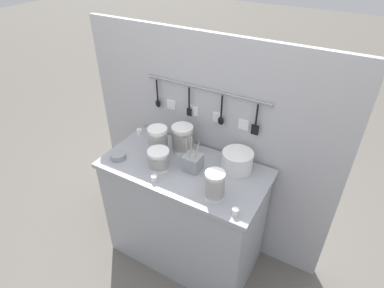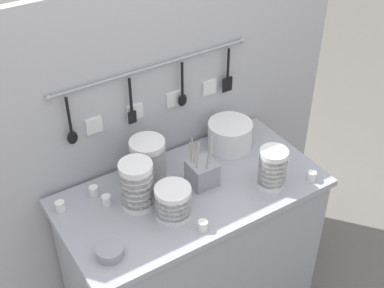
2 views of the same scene
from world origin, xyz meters
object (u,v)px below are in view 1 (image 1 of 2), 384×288
Objects in this scene: steel_mixing_bowl at (118,156)px; cup_front_left at (152,142)px; plate_stack at (237,161)px; cup_edge_far at (156,136)px; cup_back_left at (235,212)px; cup_back_right at (154,179)px; bowl_stack_short_front at (215,185)px; bowl_stack_back_corner at (183,138)px; bowl_stack_nested_right at (158,141)px; cutlery_caddy at (193,162)px; bowl_stack_tall_left at (159,159)px; cup_front_right at (139,132)px.

cup_front_left is (0.11, 0.26, 0.00)m from steel_mixing_bowl.
plate_stack is 0.67m from cup_edge_far.
cup_back_left is 0.87m from cup_front_left.
cup_back_left is at bearing -0.46° from cup_back_right.
bowl_stack_short_front reaches higher than plate_stack.
bowl_stack_short_front is at bearing -27.39° from cup_edge_far.
bowl_stack_back_corner is 0.17m from bowl_stack_nested_right.
bowl_stack_nested_right is 0.15m from cup_front_left.
cutlery_caddy is at bearing -13.93° from cup_front_left.
bowl_stack_back_corner is at bearing 13.81° from cup_front_left.
bowl_stack_tall_left is 0.31m from steel_mixing_bowl.
bowl_stack_tall_left reaches higher than cup_front_right.
bowl_stack_short_front is 0.19m from cup_back_left.
cup_back_left is at bearing -29.96° from cutlery_caddy.
plate_stack is (0.54, 0.12, -0.04)m from bowl_stack_nested_right.
cup_front_left is (0.02, -0.08, 0.00)m from cup_edge_far.
bowl_stack_short_front is at bearing -22.38° from cup_front_left.
bowl_stack_tall_left is at bearing 112.06° from cup_back_right.
bowl_stack_nested_right is 4.90× the size of cup_front_right.
cup_back_left is (0.17, -0.07, -0.07)m from bowl_stack_short_front.
bowl_stack_short_front is at bearing -91.79° from plate_stack.
bowl_stack_back_corner is at bearing 146.12° from cup_back_left.
plate_stack is 0.29m from cutlery_caddy.
bowl_stack_nested_right is at bearing 174.66° from cutlery_caddy.
cup_edge_far is at bearing 174.67° from bowl_stack_back_corner.
cup_back_right is at bearing -136.38° from plate_stack.
cutlery_caddy is 0.28m from cup_back_right.
cup_edge_far is at bearing 4.78° from cup_front_right.
bowl_stack_nested_right is 0.29m from steel_mixing_bowl.
cup_front_left is at bearing 134.96° from bowl_stack_tall_left.
cup_back_left is 1.00× the size of cup_back_right.
bowl_stack_nested_right reaches higher than cup_front_right.
cup_front_left is at bearing 157.62° from bowl_stack_short_front.
cup_back_right is (-0.55, 0.00, 0.00)m from cup_back_left.
cutlery_caddy is (0.50, 0.16, 0.04)m from steel_mixing_bowl.
cutlery_caddy is 6.01× the size of cup_front_right.
cutlery_caddy is at bearing 150.04° from cup_back_left.
bowl_stack_back_corner reaches higher than plate_stack.
cutlery_caddy is at bearing -5.34° from bowl_stack_nested_right.
cutlery_caddy is at bearing -41.86° from bowl_stack_back_corner.
cup_back_left reaches higher than steel_mixing_bowl.
cup_front_left is at bearing 146.22° from bowl_stack_nested_right.
steel_mixing_bowl is 0.33m from cup_front_right.
cup_front_left is at bearing 166.07° from cutlery_caddy.
cup_front_left is (-0.20, 0.20, -0.05)m from bowl_stack_tall_left.
steel_mixing_bowl is at bearing -157.95° from plate_stack.
bowl_stack_short_front is 0.69m from cup_front_left.
cup_edge_far is at bearing 104.53° from cup_front_left.
cup_edge_far is 0.15m from cup_front_right.
bowl_stack_back_corner reaches higher than bowl_stack_short_front.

